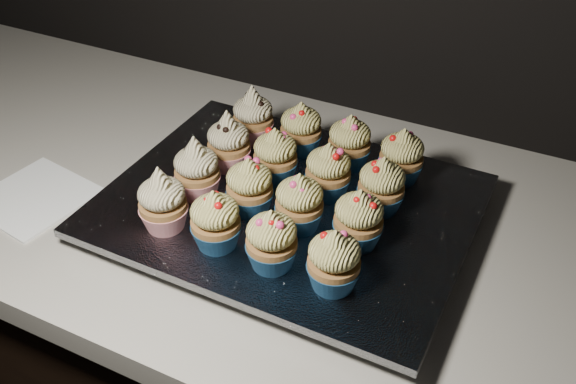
% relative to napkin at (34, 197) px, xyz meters
% --- Properties ---
extents(worktop, '(2.44, 0.64, 0.04)m').
position_rel_napkin_xyz_m(worktop, '(0.46, 0.15, -0.02)').
color(worktop, beige).
rests_on(worktop, cabinet).
extents(napkin, '(0.17, 0.17, 0.00)m').
position_rel_napkin_xyz_m(napkin, '(0.00, 0.00, 0.00)').
color(napkin, white).
rests_on(napkin, worktop).
extents(baking_tray, '(0.45, 0.35, 0.02)m').
position_rel_napkin_xyz_m(baking_tray, '(0.35, 0.12, 0.01)').
color(baking_tray, black).
rests_on(baking_tray, worktop).
extents(foil_lining, '(0.49, 0.39, 0.01)m').
position_rel_napkin_xyz_m(foil_lining, '(0.35, 0.12, 0.03)').
color(foil_lining, silver).
rests_on(foil_lining, baking_tray).
extents(cupcake_0, '(0.06, 0.06, 0.10)m').
position_rel_napkin_xyz_m(cupcake_0, '(0.23, 0.00, 0.07)').
color(cupcake_0, red).
rests_on(cupcake_0, foil_lining).
extents(cupcake_1, '(0.06, 0.06, 0.08)m').
position_rel_napkin_xyz_m(cupcake_1, '(0.31, 0.00, 0.07)').
color(cupcake_1, navy).
rests_on(cupcake_1, foil_lining).
extents(cupcake_2, '(0.06, 0.06, 0.08)m').
position_rel_napkin_xyz_m(cupcake_2, '(0.39, 0.00, 0.07)').
color(cupcake_2, navy).
rests_on(cupcake_2, foil_lining).
extents(cupcake_3, '(0.06, 0.06, 0.08)m').
position_rel_napkin_xyz_m(cupcake_3, '(0.47, 0.00, 0.07)').
color(cupcake_3, navy).
rests_on(cupcake_3, foil_lining).
extents(cupcake_4, '(0.06, 0.06, 0.10)m').
position_rel_napkin_xyz_m(cupcake_4, '(0.24, 0.08, 0.07)').
color(cupcake_4, red).
rests_on(cupcake_4, foil_lining).
extents(cupcake_5, '(0.06, 0.06, 0.08)m').
position_rel_napkin_xyz_m(cupcake_5, '(0.32, 0.08, 0.07)').
color(cupcake_5, navy).
rests_on(cupcake_5, foil_lining).
extents(cupcake_6, '(0.06, 0.06, 0.08)m').
position_rel_napkin_xyz_m(cupcake_6, '(0.39, 0.08, 0.07)').
color(cupcake_6, navy).
rests_on(cupcake_6, foil_lining).
extents(cupcake_7, '(0.06, 0.06, 0.08)m').
position_rel_napkin_xyz_m(cupcake_7, '(0.47, 0.08, 0.07)').
color(cupcake_7, navy).
rests_on(cupcake_7, foil_lining).
extents(cupcake_8, '(0.06, 0.06, 0.10)m').
position_rel_napkin_xyz_m(cupcake_8, '(0.24, 0.16, 0.07)').
color(cupcake_8, red).
rests_on(cupcake_8, foil_lining).
extents(cupcake_9, '(0.06, 0.06, 0.08)m').
position_rel_napkin_xyz_m(cupcake_9, '(0.31, 0.16, 0.07)').
color(cupcake_9, navy).
rests_on(cupcake_9, foil_lining).
extents(cupcake_10, '(0.06, 0.06, 0.08)m').
position_rel_napkin_xyz_m(cupcake_10, '(0.40, 0.16, 0.07)').
color(cupcake_10, navy).
rests_on(cupcake_10, foil_lining).
extents(cupcake_11, '(0.06, 0.06, 0.08)m').
position_rel_napkin_xyz_m(cupcake_11, '(0.47, 0.16, 0.07)').
color(cupcake_11, navy).
rests_on(cupcake_11, foil_lining).
extents(cupcake_12, '(0.06, 0.06, 0.10)m').
position_rel_napkin_xyz_m(cupcake_12, '(0.24, 0.24, 0.07)').
color(cupcake_12, red).
rests_on(cupcake_12, foil_lining).
extents(cupcake_13, '(0.06, 0.06, 0.08)m').
position_rel_napkin_xyz_m(cupcake_13, '(0.32, 0.24, 0.07)').
color(cupcake_13, navy).
rests_on(cupcake_13, foil_lining).
extents(cupcake_14, '(0.06, 0.06, 0.08)m').
position_rel_napkin_xyz_m(cupcake_14, '(0.39, 0.24, 0.07)').
color(cupcake_14, navy).
rests_on(cupcake_14, foil_lining).
extents(cupcake_15, '(0.06, 0.06, 0.08)m').
position_rel_napkin_xyz_m(cupcake_15, '(0.47, 0.24, 0.07)').
color(cupcake_15, navy).
rests_on(cupcake_15, foil_lining).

